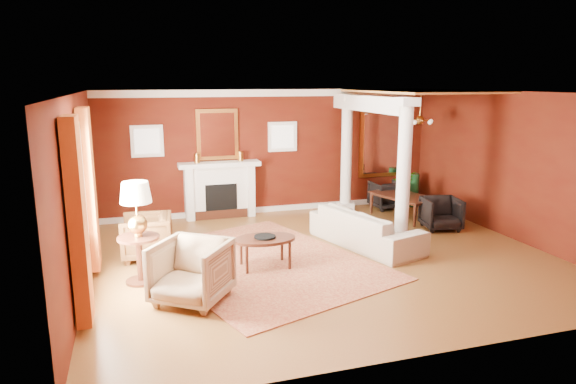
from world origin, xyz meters
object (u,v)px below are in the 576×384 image
object	(u,v)px
armchair_leopard	(147,234)
coffee_table	(265,240)
side_table	(137,215)
dining_table	(404,200)
armchair_stripe	(191,269)
sofa	(366,222)

from	to	relation	value
armchair_leopard	coffee_table	bearing A→B (deg)	65.40
coffee_table	side_table	bearing A→B (deg)	-178.48
coffee_table	dining_table	size ratio (longest dim) A/B	0.68
dining_table	side_table	bearing A→B (deg)	94.77
armchair_stripe	side_table	xyz separation A→B (m)	(-0.69, 0.96, 0.60)
sofa	armchair_leopard	world-z (taller)	sofa
sofa	armchair_leopard	xyz separation A→B (m)	(-4.03, 0.49, -0.03)
side_table	dining_table	size ratio (longest dim) A/B	1.05
armchair_stripe	side_table	bearing A→B (deg)	161.17
sofa	side_table	size ratio (longest dim) A/B	1.48
side_table	sofa	bearing A→B (deg)	8.87
sofa	side_table	distance (m)	4.27
side_table	dining_table	bearing A→B (deg)	20.77
armchair_leopard	dining_table	distance (m)	5.86
coffee_table	dining_table	world-z (taller)	dining_table
armchair_leopard	dining_table	size ratio (longest dim) A/B	0.57
side_table	coffee_table	bearing A→B (deg)	1.52
armchair_stripe	dining_table	xyz separation A→B (m)	(5.22, 3.20, -0.07)
armchair_stripe	dining_table	world-z (taller)	armchair_stripe
armchair_stripe	side_table	distance (m)	1.32
side_table	armchair_leopard	bearing A→B (deg)	82.83
coffee_table	armchair_stripe	bearing A→B (deg)	-143.01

